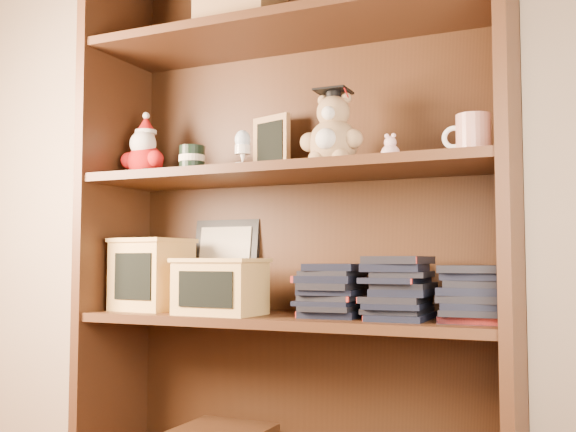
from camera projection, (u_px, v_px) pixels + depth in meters
The scene contains 16 objects.
bookcase at pixel (295, 232), 1.89m from camera, with size 1.20×0.35×1.60m.
shelf_lower at pixel (288, 320), 1.83m from camera, with size 1.14×0.33×0.02m.
shelf_upper at pixel (288, 173), 1.85m from camera, with size 1.14×0.33×0.02m.
santa_plush at pixel (144, 153), 2.05m from camera, with size 0.15×0.11×0.21m.
teachers_tin at pixel (192, 160), 1.98m from camera, with size 0.08×0.08×0.09m.
chalkboard_plaque at pixel (271, 147), 2.01m from camera, with size 0.14×0.10×0.18m.
egg_cup at pixel (243, 147), 1.83m from camera, with size 0.05×0.05×0.10m.
grad_teddy_bear at pixel (333, 136), 1.80m from camera, with size 0.18×0.15×0.21m.
pink_figurine at pixel (390, 151), 1.74m from camera, with size 0.05×0.05×0.08m.
teacher_mug at pixel (472, 136), 1.65m from camera, with size 0.12×0.09×0.11m.
certificate_frame at pixel (225, 264), 2.07m from camera, with size 0.22×0.06×0.27m.
treats_box at pixel (152, 274), 2.02m from camera, with size 0.21×0.21×0.21m.
pencils_box at pixel (220, 286), 1.84m from camera, with size 0.24×0.18×0.15m.
book_stack_left at pixel (332, 289), 1.78m from camera, with size 0.14×0.20×0.14m.
book_stack_mid at pixel (401, 287), 1.70m from camera, with size 0.14×0.20×0.16m.
book_stack_right at pixel (476, 295), 1.63m from camera, with size 0.14×0.20×0.13m.
Camera 1 is at (0.89, -0.37, 0.70)m, focal length 42.00 mm.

